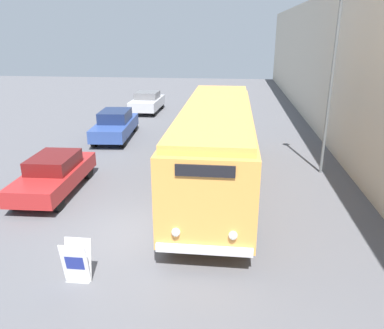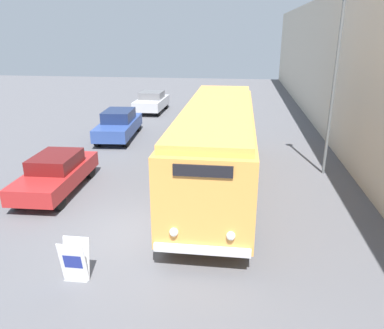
{
  "view_description": "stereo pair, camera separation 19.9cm",
  "coord_description": "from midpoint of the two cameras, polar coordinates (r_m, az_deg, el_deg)",
  "views": [
    {
      "loc": [
        2.44,
        -9.52,
        5.64
      ],
      "look_at": [
        1.27,
        1.14,
        1.85
      ],
      "focal_mm": 35.0,
      "sensor_mm": 36.0,
      "label": 1
    },
    {
      "loc": [
        2.64,
        -9.5,
        5.64
      ],
      "look_at": [
        1.27,
        1.14,
        1.85
      ],
      "focal_mm": 35.0,
      "sensor_mm": 36.0,
      "label": 2
    }
  ],
  "objects": [
    {
      "name": "ground_plane",
      "position": [
        11.34,
        -7.65,
        -10.54
      ],
      "size": [
        80.0,
        80.0,
        0.0
      ],
      "primitive_type": "plane",
      "color": "#56565B"
    },
    {
      "name": "building_wall_right",
      "position": [
        20.22,
        21.13,
        13.19
      ],
      "size": [
        0.3,
        60.0,
        7.74
      ],
      "color": "beige",
      "rests_on": "ground_plane"
    },
    {
      "name": "vintage_bus",
      "position": [
        13.93,
        3.28,
        3.48
      ],
      "size": [
        2.51,
        11.06,
        3.17
      ],
      "color": "black",
      "rests_on": "ground_plane"
    },
    {
      "name": "sign_board",
      "position": [
        9.56,
        -17.77,
        -13.99
      ],
      "size": [
        0.64,
        0.4,
        1.07
      ],
      "color": "gray",
      "rests_on": "ground_plane"
    },
    {
      "name": "streetlamp",
      "position": [
        15.94,
        20.46,
        14.53
      ],
      "size": [
        0.36,
        0.36,
        7.2
      ],
      "color": "#595E60",
      "rests_on": "ground_plane"
    },
    {
      "name": "parked_car_near",
      "position": [
        14.73,
        -20.62,
        -1.33
      ],
      "size": [
        1.86,
        4.44,
        1.41
      ],
      "rotation": [
        0.0,
        0.0,
        0.03
      ],
      "color": "black",
      "rests_on": "ground_plane"
    },
    {
      "name": "parked_car_mid",
      "position": [
        21.41,
        -11.87,
        5.96
      ],
      "size": [
        2.11,
        4.78,
        1.57
      ],
      "rotation": [
        0.0,
        0.0,
        0.07
      ],
      "color": "black",
      "rests_on": "ground_plane"
    },
    {
      "name": "parked_car_far",
      "position": [
        28.45,
        -7.02,
        9.47
      ],
      "size": [
        1.93,
        4.14,
        1.5
      ],
      "rotation": [
        0.0,
        0.0,
        -0.01
      ],
      "color": "black",
      "rests_on": "ground_plane"
    }
  ]
}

